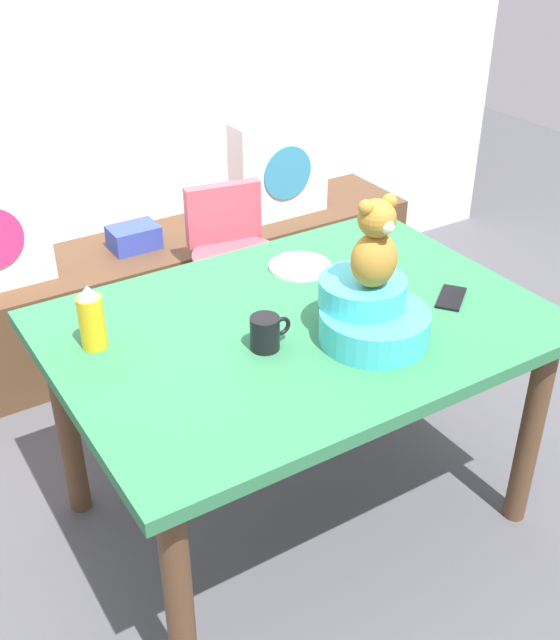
{
  "coord_description": "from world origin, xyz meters",
  "views": [
    {
      "loc": [
        -1.05,
        -1.57,
        1.88
      ],
      "look_at": [
        0.0,
        0.1,
        0.69
      ],
      "focal_mm": 43.54,
      "sensor_mm": 36.0,
      "label": 1
    }
  ],
  "objects_px": {
    "book_stack": "(135,237)",
    "coffee_mug": "(266,333)",
    "cell_phone": "(451,298)",
    "highchair": "(235,261)",
    "teddy_bear": "(375,245)",
    "dining_table": "(298,348)",
    "dinner_plate_near": "(300,266)",
    "infant_seat_teal": "(370,314)",
    "ketchup_bottle": "(92,318)",
    "pillow_floral_right": "(279,168)"
  },
  "relations": [
    {
      "from": "book_stack",
      "to": "highchair",
      "type": "height_order",
      "value": "highchair"
    },
    {
      "from": "book_stack",
      "to": "coffee_mug",
      "type": "relative_size",
      "value": 1.67
    },
    {
      "from": "pillow_floral_right",
      "to": "coffee_mug",
      "type": "height_order",
      "value": "pillow_floral_right"
    },
    {
      "from": "infant_seat_teal",
      "to": "cell_phone",
      "type": "height_order",
      "value": "infant_seat_teal"
    },
    {
      "from": "book_stack",
      "to": "teddy_bear",
      "type": "height_order",
      "value": "teddy_bear"
    },
    {
      "from": "coffee_mug",
      "to": "cell_phone",
      "type": "bearing_deg",
      "value": -6.28
    },
    {
      "from": "teddy_bear",
      "to": "pillow_floral_right",
      "type": "bearing_deg",
      "value": 67.3
    },
    {
      "from": "book_stack",
      "to": "highchair",
      "type": "bearing_deg",
      "value": -61.91
    },
    {
      "from": "teddy_bear",
      "to": "coffee_mug",
      "type": "bearing_deg",
      "value": 159.09
    },
    {
      "from": "pillow_floral_right",
      "to": "book_stack",
      "type": "bearing_deg",
      "value": 178.28
    },
    {
      "from": "dining_table",
      "to": "ketchup_bottle",
      "type": "height_order",
      "value": "ketchup_bottle"
    },
    {
      "from": "ketchup_bottle",
      "to": "infant_seat_teal",
      "type": "bearing_deg",
      "value": -28.48
    },
    {
      "from": "ketchup_bottle",
      "to": "cell_phone",
      "type": "distance_m",
      "value": 1.04
    },
    {
      "from": "dining_table",
      "to": "cell_phone",
      "type": "height_order",
      "value": "cell_phone"
    },
    {
      "from": "dining_table",
      "to": "coffee_mug",
      "type": "xyz_separation_m",
      "value": [
        -0.15,
        -0.07,
        0.14
      ]
    },
    {
      "from": "highchair",
      "to": "infant_seat_teal",
      "type": "height_order",
      "value": "infant_seat_teal"
    },
    {
      "from": "infant_seat_teal",
      "to": "cell_phone",
      "type": "bearing_deg",
      "value": 6.01
    },
    {
      "from": "infant_seat_teal",
      "to": "cell_phone",
      "type": "distance_m",
      "value": 0.35
    },
    {
      "from": "highchair",
      "to": "infant_seat_teal",
      "type": "distance_m",
      "value": 1.03
    },
    {
      "from": "highchair",
      "to": "coffee_mug",
      "type": "height_order",
      "value": "coffee_mug"
    },
    {
      "from": "ketchup_bottle",
      "to": "dinner_plate_near",
      "type": "height_order",
      "value": "ketchup_bottle"
    },
    {
      "from": "cell_phone",
      "to": "infant_seat_teal",
      "type": "bearing_deg",
      "value": 59.0
    },
    {
      "from": "pillow_floral_right",
      "to": "infant_seat_teal",
      "type": "xyz_separation_m",
      "value": [
        -0.58,
        -1.39,
        0.13
      ]
    },
    {
      "from": "dining_table",
      "to": "highchair",
      "type": "distance_m",
      "value": 0.85
    },
    {
      "from": "teddy_bear",
      "to": "book_stack",
      "type": "bearing_deg",
      "value": 94.51
    },
    {
      "from": "highchair",
      "to": "dining_table",
      "type": "bearing_deg",
      "value": -106.44
    },
    {
      "from": "highchair",
      "to": "dinner_plate_near",
      "type": "bearing_deg",
      "value": -95.95
    },
    {
      "from": "ketchup_bottle",
      "to": "highchair",
      "type": "bearing_deg",
      "value": 38.82
    },
    {
      "from": "dining_table",
      "to": "dinner_plate_near",
      "type": "bearing_deg",
      "value": 55.95
    },
    {
      "from": "infant_seat_teal",
      "to": "coffee_mug",
      "type": "height_order",
      "value": "infant_seat_teal"
    },
    {
      "from": "book_stack",
      "to": "dining_table",
      "type": "relative_size",
      "value": 0.15
    },
    {
      "from": "highchair",
      "to": "ketchup_bottle",
      "type": "relative_size",
      "value": 4.27
    },
    {
      "from": "coffee_mug",
      "to": "cell_phone",
      "type": "relative_size",
      "value": 0.83
    },
    {
      "from": "highchair",
      "to": "teddy_bear",
      "type": "xyz_separation_m",
      "value": [
        -0.12,
        -0.98,
        0.5
      ]
    },
    {
      "from": "pillow_floral_right",
      "to": "ketchup_bottle",
      "type": "height_order",
      "value": "ketchup_bottle"
    },
    {
      "from": "dining_table",
      "to": "cell_phone",
      "type": "xyz_separation_m",
      "value": [
        0.45,
        -0.14,
        0.1
      ]
    },
    {
      "from": "book_stack",
      "to": "cell_phone",
      "type": "xyz_separation_m",
      "value": [
        0.45,
        -1.38,
        0.24
      ]
    },
    {
      "from": "pillow_floral_right",
      "to": "ketchup_bottle",
      "type": "xyz_separation_m",
      "value": [
        -1.24,
        -1.04,
        0.15
      ]
    },
    {
      "from": "pillow_floral_right",
      "to": "coffee_mug",
      "type": "relative_size",
      "value": 3.67
    },
    {
      "from": "teddy_bear",
      "to": "ketchup_bottle",
      "type": "xyz_separation_m",
      "value": [
        -0.65,
        0.36,
        -0.19
      ]
    },
    {
      "from": "dining_table",
      "to": "dinner_plate_near",
      "type": "xyz_separation_m",
      "value": [
        0.18,
        0.27,
        0.1
      ]
    },
    {
      "from": "cell_phone",
      "to": "coffee_mug",
      "type": "bearing_deg",
      "value": 46.71
    },
    {
      "from": "book_stack",
      "to": "infant_seat_teal",
      "type": "height_order",
      "value": "infant_seat_teal"
    },
    {
      "from": "infant_seat_teal",
      "to": "ketchup_bottle",
      "type": "bearing_deg",
      "value": 151.52
    },
    {
      "from": "ketchup_bottle",
      "to": "dining_table",
      "type": "bearing_deg",
      "value": -18.55
    },
    {
      "from": "dining_table",
      "to": "coffee_mug",
      "type": "relative_size",
      "value": 11.49
    },
    {
      "from": "coffee_mug",
      "to": "infant_seat_teal",
      "type": "bearing_deg",
      "value": -20.81
    },
    {
      "from": "ketchup_bottle",
      "to": "pillow_floral_right",
      "type": "bearing_deg",
      "value": 40.03
    },
    {
      "from": "pillow_floral_right",
      "to": "book_stack",
      "type": "relative_size",
      "value": 2.2
    },
    {
      "from": "infant_seat_teal",
      "to": "teddy_bear",
      "type": "bearing_deg",
      "value": -90.0
    }
  ]
}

